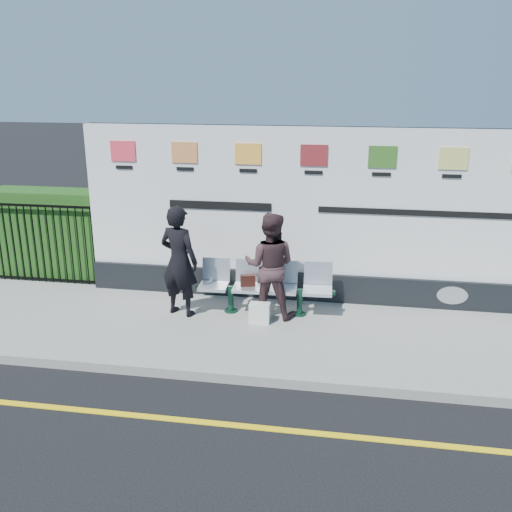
{
  "coord_description": "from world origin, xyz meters",
  "views": [
    {
      "loc": [
        1.11,
        -5.65,
        3.95
      ],
      "look_at": [
        -0.28,
        2.65,
        1.25
      ],
      "focal_mm": 40.0,
      "sensor_mm": 36.0,
      "label": 1
    }
  ],
  "objects_px": {
    "billboard": "(312,228)",
    "woman_left": "(179,261)",
    "bench": "(265,300)",
    "woman_right": "(270,265)"
  },
  "relations": [
    {
      "from": "billboard",
      "to": "woman_left",
      "type": "distance_m",
      "value": 2.35
    },
    {
      "from": "bench",
      "to": "woman_right",
      "type": "xyz_separation_m",
      "value": [
        0.09,
        -0.08,
        0.64
      ]
    },
    {
      "from": "woman_left",
      "to": "bench",
      "type": "bearing_deg",
      "value": -152.67
    },
    {
      "from": "billboard",
      "to": "woman_left",
      "type": "xyz_separation_m",
      "value": [
        -2.07,
        -1.03,
        -0.38
      ]
    },
    {
      "from": "woman_left",
      "to": "woman_right",
      "type": "relative_size",
      "value": 1.06
    },
    {
      "from": "billboard",
      "to": "woman_right",
      "type": "distance_m",
      "value": 1.14
    },
    {
      "from": "woman_left",
      "to": "woman_right",
      "type": "bearing_deg",
      "value": -156.53
    },
    {
      "from": "billboard",
      "to": "woman_right",
      "type": "bearing_deg",
      "value": -124.69
    },
    {
      "from": "woman_left",
      "to": "billboard",
      "type": "bearing_deg",
      "value": -136.27
    },
    {
      "from": "woman_left",
      "to": "woman_right",
      "type": "xyz_separation_m",
      "value": [
        1.47,
        0.16,
        -0.05
      ]
    }
  ]
}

